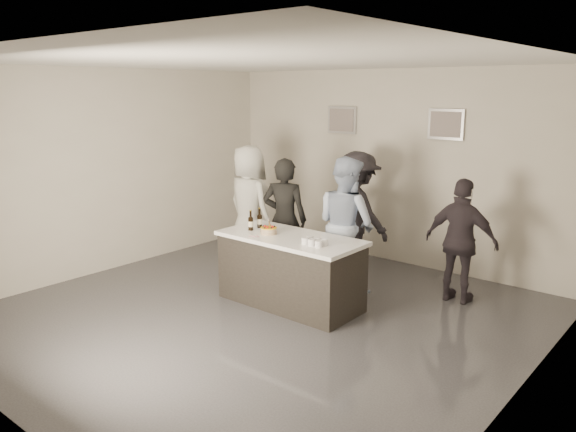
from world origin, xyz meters
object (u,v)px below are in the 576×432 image
(person_main_blue, at_px, (346,224))
(person_guest_right, at_px, (461,241))
(cake, at_px, (269,231))
(person_main_black, at_px, (285,219))
(beer_bottle_b, at_px, (251,221))
(bar_counter, at_px, (290,270))
(person_guest_back, at_px, (357,212))
(person_guest_left, at_px, (249,206))
(beer_bottle_a, at_px, (260,218))

(person_main_blue, bearing_deg, person_guest_right, -142.07)
(cake, height_order, person_main_black, person_main_black)
(beer_bottle_b, distance_m, person_main_black, 0.83)
(bar_counter, height_order, person_main_black, person_main_black)
(person_main_blue, height_order, person_guest_right, person_main_blue)
(beer_bottle_b, relative_size, person_guest_back, 0.14)
(beer_bottle_b, xyz_separation_m, person_guest_back, (0.47, 1.81, -0.13))
(person_main_black, height_order, person_main_blue, person_main_blue)
(person_guest_right, bearing_deg, person_main_blue, 20.64)
(cake, height_order, person_guest_left, person_guest_left)
(beer_bottle_a, height_order, person_guest_back, person_guest_back)
(person_main_blue, relative_size, person_guest_back, 1.02)
(person_guest_right, bearing_deg, person_main_black, 16.90)
(beer_bottle_a, distance_m, person_guest_left, 1.31)
(beer_bottle_a, distance_m, person_main_black, 0.66)
(cake, relative_size, person_guest_back, 0.12)
(person_guest_right, bearing_deg, beer_bottle_a, 31.04)
(beer_bottle_b, distance_m, person_main_blue, 1.30)
(beer_bottle_b, xyz_separation_m, person_guest_right, (2.19, 1.57, -0.22))
(bar_counter, distance_m, cake, 0.57)
(person_guest_left, distance_m, person_guest_back, 1.67)
(person_main_black, relative_size, person_guest_back, 0.98)
(bar_counter, distance_m, person_guest_back, 1.77)
(person_guest_left, bearing_deg, person_guest_right, -158.38)
(bar_counter, relative_size, person_guest_back, 1.03)
(person_main_blue, xyz_separation_m, person_guest_back, (-0.34, 0.79, -0.01))
(person_guest_left, height_order, person_guest_right, person_guest_left)
(beer_bottle_a, height_order, person_main_black, person_main_black)
(cake, relative_size, beer_bottle_a, 0.80)
(person_main_blue, relative_size, person_guest_left, 0.98)
(person_guest_left, bearing_deg, person_guest_back, -140.12)
(bar_counter, relative_size, person_main_blue, 1.01)
(person_main_blue, bearing_deg, person_guest_left, 15.65)
(beer_bottle_a, relative_size, beer_bottle_b, 1.00)
(cake, relative_size, beer_bottle_b, 0.80)
(person_guest_right, bearing_deg, cake, 38.24)
(person_main_blue, distance_m, person_guest_right, 1.50)
(person_guest_back, bearing_deg, person_guest_right, -172.48)
(beer_bottle_a, bearing_deg, bar_counter, -7.62)
(person_main_blue, bearing_deg, beer_bottle_b, 67.42)
(person_guest_right, height_order, person_guest_back, person_guest_back)
(cake, xyz_separation_m, beer_bottle_b, (-0.30, -0.01, 0.09))
(cake, distance_m, person_guest_right, 2.45)
(person_main_blue, bearing_deg, cake, 79.31)
(person_main_black, bearing_deg, cake, 93.57)
(beer_bottle_b, relative_size, person_main_blue, 0.14)
(bar_counter, xyz_separation_m, person_guest_back, (-0.12, 1.71, 0.45))
(beer_bottle_b, xyz_separation_m, person_main_blue, (0.81, 1.01, -0.11))
(beer_bottle_a, bearing_deg, person_main_blue, 45.77)
(person_guest_left, relative_size, person_guest_back, 1.03)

